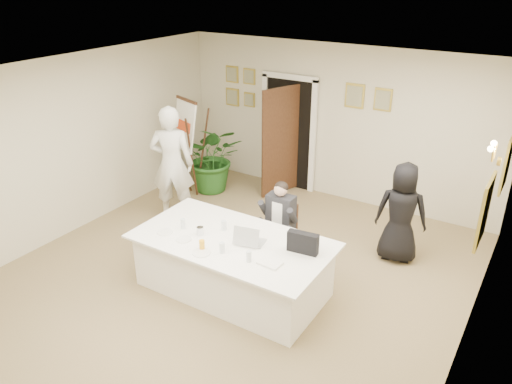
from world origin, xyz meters
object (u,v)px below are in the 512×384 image
object	(u,v)px
oj_glass	(202,245)
steel_jug	(200,231)
seated_man	(279,222)
paper_stack	(270,263)
standing_man	(172,164)
standing_woman	(401,213)
flip_chart	(191,153)
potted_palm	(213,157)
conference_table	(233,265)
laptop	(251,233)
laptop_bag	(303,243)

from	to	relation	value
oj_glass	steel_jug	distance (m)	0.38
seated_man	paper_stack	size ratio (longest dim) A/B	4.66
standing_man	standing_woman	xyz separation A→B (m)	(3.67, 0.71, -0.23)
flip_chart	standing_woman	xyz separation A→B (m)	(4.01, -0.20, -0.08)
potted_palm	conference_table	bearing A→B (deg)	-49.14
conference_table	paper_stack	xyz separation A→B (m)	(0.71, -0.24, 0.40)
seated_man	paper_stack	xyz separation A→B (m)	(0.56, -1.21, 0.16)
laptop	oj_glass	bearing A→B (deg)	-143.53
potted_palm	paper_stack	world-z (taller)	potted_palm
standing_man	potted_palm	bearing A→B (deg)	-113.59
potted_palm	laptop	distance (m)	3.45
standing_woman	paper_stack	distance (m)	2.36
conference_table	potted_palm	xyz separation A→B (m)	(-2.18, 2.52, 0.28)
flip_chart	laptop	bearing A→B (deg)	-38.07
standing_man	paper_stack	bearing A→B (deg)	123.02
seated_man	paper_stack	bearing A→B (deg)	-72.08
conference_table	flip_chart	distance (m)	3.25
flip_chart	laptop_bag	distance (m)	3.84
flip_chart	standing_woman	world-z (taller)	flip_chart
laptop_bag	paper_stack	xyz separation A→B (m)	(-0.20, -0.45, -0.12)
oj_glass	standing_woman	bearing A→B (deg)	52.73
standing_man	oj_glass	bearing A→B (deg)	110.10
potted_palm	standing_man	bearing A→B (deg)	-84.65
potted_palm	steel_jug	xyz separation A→B (m)	(1.75, -2.63, 0.16)
standing_woman	steel_jug	world-z (taller)	standing_woman
flip_chart	standing_man	xyz separation A→B (m)	(0.34, -0.91, 0.15)
laptop_bag	flip_chart	bearing A→B (deg)	142.88
standing_woman	paper_stack	xyz separation A→B (m)	(-0.90, -2.18, 0.03)
standing_woman	laptop	size ratio (longest dim) A/B	4.22
standing_man	steel_jug	size ratio (longest dim) A/B	17.93
standing_man	laptop_bag	distance (m)	3.14
conference_table	potted_palm	distance (m)	3.34
flip_chart	potted_palm	xyz separation A→B (m)	(0.22, 0.37, -0.17)
standing_woman	potted_palm	bearing A→B (deg)	-20.32
oj_glass	steel_jug	xyz separation A→B (m)	(-0.25, 0.29, -0.01)
standing_man	laptop	xyz separation A→B (m)	(2.30, -1.16, -0.07)
laptop	flip_chart	bearing A→B (deg)	129.98
flip_chart	standing_man	bearing A→B (deg)	-69.46
standing_man	laptop_bag	world-z (taller)	standing_man
standing_man	laptop_bag	xyz separation A→B (m)	(2.97, -1.03, -0.08)
standing_man	steel_jug	xyz separation A→B (m)	(1.63, -1.35, -0.16)
seated_man	standing_woman	size ratio (longest dim) A/B	0.84
seated_man	potted_palm	xyz separation A→B (m)	(-2.33, 1.55, 0.04)
standing_woman	conference_table	bearing A→B (deg)	38.67
standing_woman	oj_glass	bearing A→B (deg)	41.08
paper_stack	steel_jug	xyz separation A→B (m)	(-1.14, 0.13, 0.04)
seated_man	potted_palm	distance (m)	2.80
conference_table	laptop	world-z (taller)	laptop
flip_chart	steel_jug	distance (m)	3.00
seated_man	oj_glass	bearing A→B (deg)	-110.29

